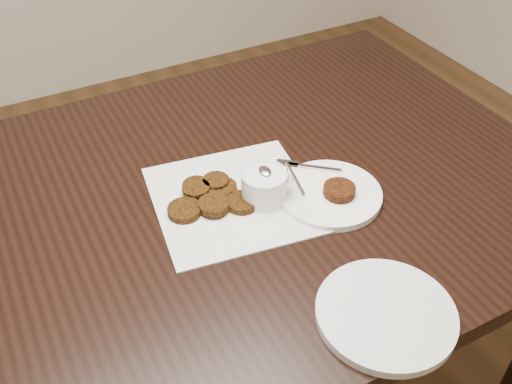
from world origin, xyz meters
TOP-DOWN VIEW (x-y plane):
  - table at (0.03, 0.13)m, footprint 1.44×0.93m
  - napkin at (0.09, 0.10)m, footprint 0.33×0.33m
  - sauce_ramekin at (0.14, 0.07)m, footprint 0.14×0.14m
  - patty_cluster at (0.05, 0.12)m, footprint 0.23×0.23m
  - plate_with_patty at (0.25, 0.02)m, footprint 0.28×0.28m
  - plate_empty at (0.17, -0.26)m, footprint 0.28×0.28m

SIDE VIEW (x-z plane):
  - table at x=0.03m, z-range 0.00..0.75m
  - napkin at x=0.09m, z-range 0.75..0.75m
  - plate_empty at x=0.17m, z-range 0.75..0.77m
  - patty_cluster at x=0.05m, z-range 0.75..0.77m
  - plate_with_patty at x=0.25m, z-range 0.75..0.78m
  - sauce_ramekin at x=0.14m, z-range 0.75..0.88m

